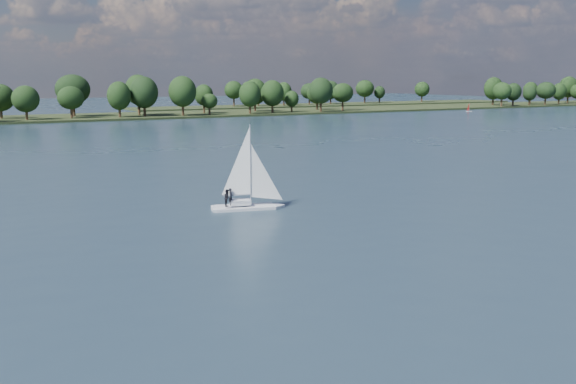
# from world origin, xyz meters

# --- Properties ---
(ground) EXTENTS (700.00, 700.00, 0.00)m
(ground) POSITION_xyz_m (0.00, 100.00, 0.00)
(ground) COLOR #233342
(ground) RESTS_ON ground
(far_shore) EXTENTS (660.00, 40.00, 1.50)m
(far_shore) POSITION_xyz_m (0.00, 212.00, 0.00)
(far_shore) COLOR black
(far_shore) RESTS_ON ground
(far_shore_back) EXTENTS (220.00, 30.00, 1.40)m
(far_shore_back) POSITION_xyz_m (160.00, 260.00, 0.00)
(far_shore_back) COLOR black
(far_shore_back) RESTS_ON ground
(sailboat) EXTENTS (7.63, 3.80, 9.67)m
(sailboat) POSITION_xyz_m (0.82, 40.12, 2.70)
(sailboat) COLOR silver
(sailboat) RESTS_ON ground
(dinghy_orange) EXTENTS (2.57, 1.23, 3.97)m
(dinghy_orange) POSITION_xyz_m (172.77, 178.82, 0.94)
(dinghy_orange) COLOR silver
(dinghy_orange) RESTS_ON ground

